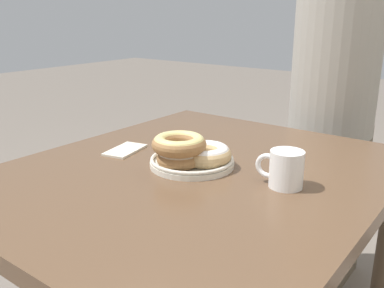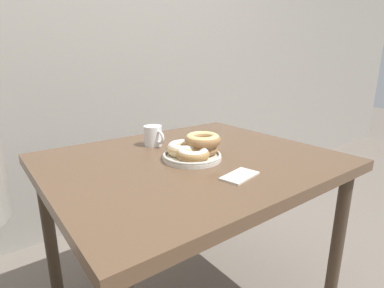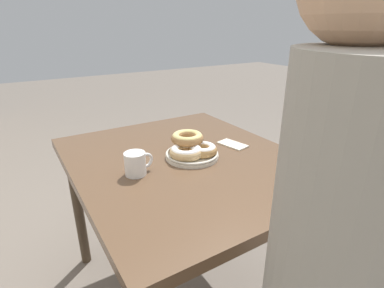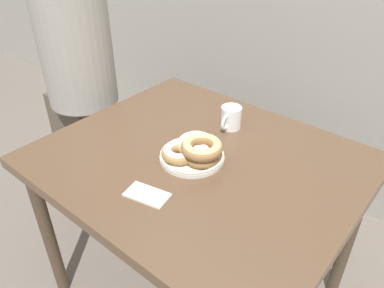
{
  "view_description": "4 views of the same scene",
  "coord_description": "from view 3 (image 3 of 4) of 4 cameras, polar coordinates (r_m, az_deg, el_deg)",
  "views": [
    {
      "loc": [
        0.83,
        0.75,
        1.11
      ],
      "look_at": [
        -0.01,
        0.11,
        0.79
      ],
      "focal_mm": 40.0,
      "sensor_mm": 36.0,
      "label": 1
    },
    {
      "loc": [
        -0.66,
        -0.74,
        1.09
      ],
      "look_at": [
        -0.01,
        0.11,
        0.79
      ],
      "focal_mm": 28.0,
      "sensor_mm": 36.0,
      "label": 2
    },
    {
      "loc": [
        -0.98,
        0.71,
        1.24
      ],
      "look_at": [
        -0.01,
        0.11,
        0.79
      ],
      "focal_mm": 28.0,
      "sensor_mm": 36.0,
      "label": 3
    },
    {
      "loc": [
        0.65,
        -0.68,
        1.47
      ],
      "look_at": [
        -0.01,
        0.11,
        0.79
      ],
      "focal_mm": 35.0,
      "sensor_mm": 36.0,
      "label": 4
    }
  ],
  "objects": [
    {
      "name": "napkin",
      "position": [
        1.38,
        7.74,
        -0.08
      ],
      "size": [
        0.14,
        0.1,
        0.01
      ],
      "color": "beige",
      "rests_on": "dining_table"
    },
    {
      "name": "coffee_mug",
      "position": [
        1.11,
        -10.62,
        -3.62
      ],
      "size": [
        0.08,
        0.11,
        0.09
      ],
      "color": "white",
      "rests_on": "dining_table"
    },
    {
      "name": "donut_plate",
      "position": [
        1.24,
        -0.25,
        -0.71
      ],
      "size": [
        0.25,
        0.25,
        0.09
      ],
      "color": "silver",
      "rests_on": "dining_table"
    },
    {
      "name": "dining_table",
      "position": [
        1.28,
        -1.21,
        -5.72
      ],
      "size": [
        1.05,
        0.88,
        0.73
      ],
      "color": "brown",
      "rests_on": "ground_plane"
    },
    {
      "name": "ground_plane",
      "position": [
        1.73,
        3.15,
        -23.97
      ],
      "size": [
        14.0,
        14.0,
        0.0
      ],
      "primitive_type": "plane",
      "color": "#70665B"
    }
  ]
}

